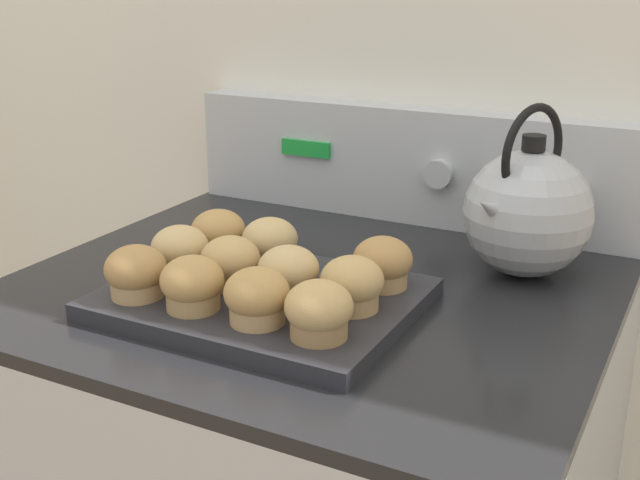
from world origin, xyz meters
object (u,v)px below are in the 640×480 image
(muffin_r1_c0, at_px, (180,251))
(muffin_r2_c1, at_px, (270,243))
(muffin_r1_c3, at_px, (352,285))
(tea_kettle, at_px, (527,211))
(muffin_r0_c2, at_px, (257,297))
(muffin_r2_c0, at_px, (218,234))
(muffin_r0_c3, at_px, (319,311))
(muffin_r0_c0, at_px, (136,273))
(muffin_r1_c2, at_px, (288,273))
(muffin_r1_c1, at_px, (231,263))
(muffin_r2_c3, at_px, (383,263))
(muffin_r0_c1, at_px, (192,284))
(muffin_pan, at_px, (262,299))

(muffin_r1_c0, bearing_deg, muffin_r2_c1, 44.05)
(muffin_r1_c3, relative_size, tea_kettle, 0.32)
(muffin_r0_c2, relative_size, muffin_r1_c3, 1.00)
(muffin_r2_c0, bearing_deg, muffin_r0_c3, -34.35)
(muffin_r0_c0, xyz_separation_m, muffin_r2_c0, (0.00, 0.17, 0.00))
(muffin_r1_c0, bearing_deg, muffin_r1_c2, -1.07)
(muffin_r0_c2, distance_m, muffin_r1_c1, 0.11)
(muffin_r1_c0, distance_m, muffin_r2_c3, 0.26)
(muffin_r1_c2, bearing_deg, muffin_r2_c0, 151.94)
(muffin_r0_c3, distance_m, muffin_r2_c0, 0.29)
(muffin_r0_c0, relative_size, muffin_r0_c2, 1.00)
(muffin_r0_c1, xyz_separation_m, muffin_r2_c3, (0.17, 0.16, 0.00))
(muffin_pan, bearing_deg, muffin_r2_c0, 145.11)
(muffin_r0_c2, bearing_deg, muffin_r2_c0, 134.98)
(muffin_r2_c0, bearing_deg, tea_kettle, 25.31)
(muffin_r0_c1, xyz_separation_m, muffin_r1_c0, (-0.08, 0.08, 0.00))
(muffin_r2_c1, bearing_deg, muffin_pan, -65.41)
(muffin_r1_c2, relative_size, muffin_r2_c1, 1.00)
(muffin_r0_c0, xyz_separation_m, muffin_r1_c1, (0.08, 0.08, 0.00))
(muffin_r1_c0, bearing_deg, tea_kettle, 34.34)
(muffin_r0_c1, bearing_deg, tea_kettle, 49.09)
(muffin_r2_c0, height_order, tea_kettle, tea_kettle)
(muffin_r1_c3, bearing_deg, muffin_r0_c0, -160.68)
(tea_kettle, bearing_deg, muffin_r1_c0, -145.66)
(muffin_r1_c1, bearing_deg, muffin_r1_c3, 1.84)
(muffin_r0_c1, height_order, muffin_r2_c0, same)
(muffin_r1_c3, bearing_deg, tea_kettle, 62.54)
(muffin_r1_c3, height_order, muffin_r2_c1, same)
(muffin_r0_c2, xyz_separation_m, muffin_r2_c1, (-0.08, 0.16, 0.00))
(muffin_r0_c2, bearing_deg, muffin_r0_c3, -1.04)
(muffin_r1_c1, relative_size, muffin_r2_c3, 1.00)
(muffin_pan, relative_size, muffin_r1_c1, 4.96)
(muffin_r2_c0, relative_size, muffin_r2_c3, 1.00)
(muffin_r2_c1, relative_size, muffin_r2_c3, 1.00)
(muffin_pan, distance_m, muffin_r0_c2, 0.10)
(muffin_r1_c0, relative_size, muffin_r1_c2, 1.00)
(muffin_r1_c0, relative_size, tea_kettle, 0.32)
(muffin_pan, relative_size, muffin_r0_c2, 4.96)
(muffin_r2_c0, bearing_deg, muffin_r0_c2, -45.02)
(muffin_r1_c2, distance_m, muffin_r2_c1, 0.11)
(muffin_r1_c0, xyz_separation_m, muffin_r2_c1, (0.08, 0.08, 0.00))
(muffin_r1_c0, distance_m, muffin_r2_c1, 0.12)
(muffin_r1_c0, relative_size, muffin_r1_c1, 1.00)
(muffin_r0_c1, height_order, muffin_r0_c2, same)
(muffin_r2_c3, bearing_deg, muffin_r2_c1, 179.11)
(muffin_r1_c1, bearing_deg, muffin_r2_c1, 87.34)
(muffin_r2_c1, bearing_deg, muffin_r0_c1, -91.34)
(muffin_r0_c0, bearing_deg, muffin_r0_c3, 0.57)
(muffin_pan, height_order, muffin_r1_c1, muffin_r1_c1)
(muffin_r0_c1, distance_m, muffin_r1_c1, 0.08)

